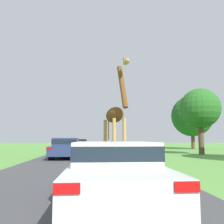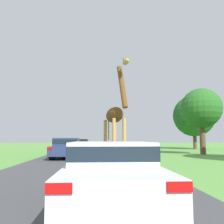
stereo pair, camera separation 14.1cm
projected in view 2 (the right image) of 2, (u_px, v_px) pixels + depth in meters
The scene contains 7 objects.
road at pixel (91, 150), 30.50m from camera, with size 7.24×120.00×0.00m.
giraffe_near_road at pixel (115, 117), 12.68m from camera, with size 1.27×2.80×5.50m.
car_lead_maroon at pixel (110, 169), 5.52m from camera, with size 1.99×4.75×1.35m.
car_queue_right at pixel (67, 147), 17.32m from camera, with size 1.92×4.41×1.47m.
car_queue_left at pixel (80, 145), 24.13m from camera, with size 1.78×4.40×1.37m.
tree_centre_back at pixel (201, 109), 21.63m from camera, with size 3.66×3.66×6.01m.
tree_right_cluster at pixel (194, 116), 32.58m from camera, with size 5.65×5.65×7.37m.
Camera 2 is at (0.77, -0.96, 1.42)m, focal length 38.00 mm.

